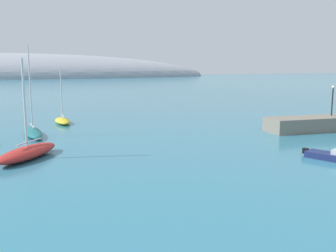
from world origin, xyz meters
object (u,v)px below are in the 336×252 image
motorboat_navy_outer (331,156)px  sailboat_teal_near_shore (33,132)px  sailboat_red_mid_mooring (27,152)px  harbor_lamp_post (333,97)px  sailboat_yellow_outer_mooring (62,120)px

motorboat_navy_outer → sailboat_teal_near_shore: bearing=-155.5°
sailboat_red_mid_mooring → harbor_lamp_post: sailboat_red_mid_mooring is taller
sailboat_teal_near_shore → sailboat_yellow_outer_mooring: 9.22m
harbor_lamp_post → sailboat_yellow_outer_mooring: bearing=152.5°
sailboat_red_mid_mooring → harbor_lamp_post: bearing=131.6°
sailboat_yellow_outer_mooring → harbor_lamp_post: bearing=-121.4°
harbor_lamp_post → sailboat_teal_near_shore: bearing=167.4°
sailboat_red_mid_mooring → harbor_lamp_post: (35.55, 3.12, 3.45)m
motorboat_navy_outer → harbor_lamp_post: (11.51, 12.28, 3.72)m
sailboat_teal_near_shore → motorboat_navy_outer: sailboat_teal_near_shore is taller
sailboat_red_mid_mooring → sailboat_yellow_outer_mooring: size_ratio=1.11×
sailboat_teal_near_shore → sailboat_red_mid_mooring: (-0.53, -10.95, 0.10)m
sailboat_red_mid_mooring → sailboat_yellow_outer_mooring: 19.80m
sailboat_teal_near_shore → sailboat_red_mid_mooring: bearing=-8.5°
sailboat_teal_near_shore → motorboat_navy_outer: bearing=43.7°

